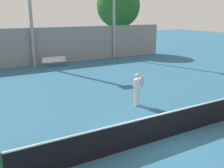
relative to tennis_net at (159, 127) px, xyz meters
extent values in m
plane|color=#285B7A|center=(0.00, 0.00, -0.53)|extent=(100.00, 100.00, 0.00)
cube|color=black|center=(0.00, 0.00, -0.03)|extent=(10.71, 0.03, 1.00)
cube|color=white|center=(0.00, 0.00, 0.49)|extent=(10.71, 0.04, 0.05)
cylinder|color=silver|center=(1.45, 3.50, -0.12)|extent=(0.14, 0.14, 0.84)
cylinder|color=silver|center=(1.63, 3.57, -0.12)|extent=(0.14, 0.14, 0.84)
cube|color=white|center=(1.54, 3.54, 0.59)|extent=(0.40, 0.31, 0.58)
cylinder|color=white|center=(1.33, 3.46, 0.60)|extent=(0.10, 0.10, 0.56)
cylinder|color=white|center=(1.75, 3.62, 0.60)|extent=(0.10, 0.10, 0.56)
sphere|color=#DBAD89|center=(1.54, 3.54, 1.03)|extent=(0.24, 0.24, 0.24)
cylinder|color=black|center=(1.64, 3.28, 0.56)|extent=(0.03, 0.03, 0.22)
torus|color=#28519E|center=(1.64, 3.28, 0.81)|extent=(0.30, 0.14, 0.31)
cylinder|color=silver|center=(1.64, 3.28, 0.81)|extent=(0.25, 0.10, 0.27)
cube|color=silver|center=(1.20, 15.54, -0.11)|extent=(2.11, 0.40, 0.04)
cylinder|color=gray|center=(0.36, 15.54, -0.33)|extent=(0.06, 0.06, 0.40)
cylinder|color=gray|center=(2.05, 15.54, -0.33)|extent=(0.06, 0.06, 0.40)
cube|color=silver|center=(1.20, 15.72, 0.11)|extent=(2.11, 0.04, 0.40)
cylinder|color=#939399|center=(-0.30, 16.66, 4.28)|extent=(0.29, 0.29, 9.63)
cylinder|color=#939399|center=(8.07, 16.78, 4.76)|extent=(0.24, 0.24, 10.59)
cube|color=gray|center=(0.00, 16.92, 1.13)|extent=(27.57, 0.06, 3.33)
cylinder|color=brown|center=(10.53, 19.97, 1.16)|extent=(0.40, 0.40, 3.38)
sphere|color=#235B23|center=(10.53, 19.97, 4.85)|extent=(5.01, 5.01, 5.01)
camera|label=1|loc=(-5.96, -6.77, 4.05)|focal=42.00mm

